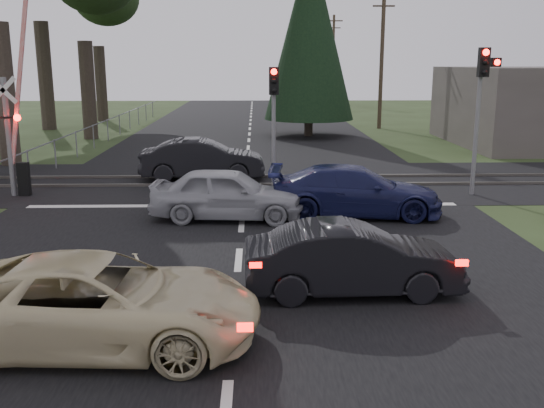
{
  "coord_description": "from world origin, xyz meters",
  "views": [
    {
      "loc": [
        0.4,
        -9.72,
        4.26
      ],
      "look_at": [
        0.73,
        2.86,
        1.3
      ],
      "focal_mm": 40.0,
      "sensor_mm": 36.0,
      "label": 1
    }
  ],
  "objects_px": {
    "traffic_signal_center": "(274,107)",
    "utility_pole_mid": "(382,55)",
    "crossing_signal": "(15,133)",
    "cream_coupe": "(97,302)",
    "silver_car": "(228,194)",
    "blue_sedan": "(355,191)",
    "utility_pole_far": "(333,58)",
    "dark_car_far": "(203,160)",
    "dark_hatchback": "(352,259)",
    "traffic_signal_right": "(482,93)"
  },
  "relations": [
    {
      "from": "traffic_signal_center",
      "to": "utility_pole_mid",
      "type": "distance_m",
      "value": 20.82
    },
    {
      "from": "crossing_signal",
      "to": "utility_pole_mid",
      "type": "bearing_deg",
      "value": 52.03
    },
    {
      "from": "utility_pole_mid",
      "to": "cream_coupe",
      "type": "height_order",
      "value": "utility_pole_mid"
    },
    {
      "from": "utility_pole_mid",
      "to": "silver_car",
      "type": "distance_m",
      "value": 25.35
    },
    {
      "from": "silver_car",
      "to": "blue_sedan",
      "type": "bearing_deg",
      "value": -80.12
    },
    {
      "from": "utility_pole_mid",
      "to": "utility_pole_far",
      "type": "height_order",
      "value": "same"
    },
    {
      "from": "dark_car_far",
      "to": "utility_pole_far",
      "type": "bearing_deg",
      "value": -15.47
    },
    {
      "from": "traffic_signal_center",
      "to": "silver_car",
      "type": "distance_m",
      "value": 4.78
    },
    {
      "from": "utility_pole_mid",
      "to": "dark_hatchback",
      "type": "xyz_separation_m",
      "value": [
        -6.31,
        -29.0,
        -4.06
      ]
    },
    {
      "from": "crossing_signal",
      "to": "silver_car",
      "type": "relative_size",
      "value": 1.65
    },
    {
      "from": "crossing_signal",
      "to": "cream_coupe",
      "type": "bearing_deg",
      "value": -64.15
    },
    {
      "from": "traffic_signal_right",
      "to": "silver_car",
      "type": "height_order",
      "value": "traffic_signal_right"
    },
    {
      "from": "traffic_signal_right",
      "to": "dark_car_far",
      "type": "bearing_deg",
      "value": 161.79
    },
    {
      "from": "traffic_signal_right",
      "to": "utility_pole_mid",
      "type": "height_order",
      "value": "utility_pole_mid"
    },
    {
      "from": "traffic_signal_right",
      "to": "dark_hatchback",
      "type": "xyz_separation_m",
      "value": [
        -5.36,
        -8.47,
        -2.65
      ]
    },
    {
      "from": "traffic_signal_center",
      "to": "traffic_signal_right",
      "type": "bearing_deg",
      "value": -10.41
    },
    {
      "from": "crossing_signal",
      "to": "traffic_signal_center",
      "type": "height_order",
      "value": "crossing_signal"
    },
    {
      "from": "crossing_signal",
      "to": "dark_hatchback",
      "type": "distance_m",
      "value": 12.99
    },
    {
      "from": "cream_coupe",
      "to": "silver_car",
      "type": "distance_m",
      "value": 7.81
    },
    {
      "from": "dark_car_far",
      "to": "traffic_signal_right",
      "type": "bearing_deg",
      "value": -110.35
    },
    {
      "from": "dark_hatchback",
      "to": "silver_car",
      "type": "xyz_separation_m",
      "value": [
        -2.58,
        5.61,
        0.06
      ]
    },
    {
      "from": "utility_pole_mid",
      "to": "silver_car",
      "type": "height_order",
      "value": "utility_pole_mid"
    },
    {
      "from": "silver_car",
      "to": "utility_pole_far",
      "type": "bearing_deg",
      "value": -5.79
    },
    {
      "from": "traffic_signal_right",
      "to": "cream_coupe",
      "type": "xyz_separation_m",
      "value": [
        -9.58,
        -10.51,
        -2.62
      ]
    },
    {
      "from": "cream_coupe",
      "to": "traffic_signal_right",
      "type": "bearing_deg",
      "value": -39.54
    },
    {
      "from": "utility_pole_mid",
      "to": "blue_sedan",
      "type": "bearing_deg",
      "value": -102.97
    },
    {
      "from": "utility_pole_mid",
      "to": "silver_car",
      "type": "bearing_deg",
      "value": -110.82
    },
    {
      "from": "traffic_signal_right",
      "to": "blue_sedan",
      "type": "xyz_separation_m",
      "value": [
        -4.36,
        -2.54,
        -2.61
      ]
    },
    {
      "from": "utility_pole_far",
      "to": "dark_car_far",
      "type": "xyz_separation_m",
      "value": [
        -10.08,
        -42.52,
        -3.98
      ]
    },
    {
      "from": "dark_hatchback",
      "to": "blue_sedan",
      "type": "xyz_separation_m",
      "value": [
        1.0,
        5.94,
        0.04
      ]
    },
    {
      "from": "crossing_signal",
      "to": "traffic_signal_center",
      "type": "bearing_deg",
      "value": 6.15
    },
    {
      "from": "dark_car_far",
      "to": "cream_coupe",
      "type": "bearing_deg",
      "value": 175.95
    },
    {
      "from": "silver_car",
      "to": "dark_car_far",
      "type": "bearing_deg",
      "value": 16.05
    },
    {
      "from": "traffic_signal_center",
      "to": "utility_pole_mid",
      "type": "height_order",
      "value": "utility_pole_mid"
    },
    {
      "from": "silver_car",
      "to": "dark_hatchback",
      "type": "bearing_deg",
      "value": -150.64
    },
    {
      "from": "dark_car_far",
      "to": "silver_car",
      "type": "bearing_deg",
      "value": -170.71
    },
    {
      "from": "utility_pole_mid",
      "to": "dark_hatchback",
      "type": "distance_m",
      "value": 29.96
    },
    {
      "from": "silver_car",
      "to": "blue_sedan",
      "type": "relative_size",
      "value": 0.87
    },
    {
      "from": "traffic_signal_right",
      "to": "cream_coupe",
      "type": "bearing_deg",
      "value": -132.34
    },
    {
      "from": "utility_pole_mid",
      "to": "utility_pole_far",
      "type": "distance_m",
      "value": 25.0
    },
    {
      "from": "dark_hatchback",
      "to": "dark_car_far",
      "type": "xyz_separation_m",
      "value": [
        -3.77,
        11.48,
        0.09
      ]
    },
    {
      "from": "traffic_signal_center",
      "to": "utility_pole_mid",
      "type": "bearing_deg",
      "value": 68.79
    },
    {
      "from": "traffic_signal_center",
      "to": "dark_car_far",
      "type": "height_order",
      "value": "traffic_signal_center"
    },
    {
      "from": "cream_coupe",
      "to": "dark_hatchback",
      "type": "height_order",
      "value": "cream_coupe"
    },
    {
      "from": "traffic_signal_center",
      "to": "blue_sedan",
      "type": "bearing_deg",
      "value": -59.68
    },
    {
      "from": "utility_pole_mid",
      "to": "cream_coupe",
      "type": "distance_m",
      "value": 33.02
    },
    {
      "from": "traffic_signal_center",
      "to": "dark_hatchback",
      "type": "bearing_deg",
      "value": -83.0
    },
    {
      "from": "traffic_signal_center",
      "to": "cream_coupe",
      "type": "distance_m",
      "value": 12.28
    },
    {
      "from": "blue_sedan",
      "to": "dark_car_far",
      "type": "bearing_deg",
      "value": 46.04
    },
    {
      "from": "blue_sedan",
      "to": "silver_car",
      "type": "bearing_deg",
      "value": 100.58
    }
  ]
}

